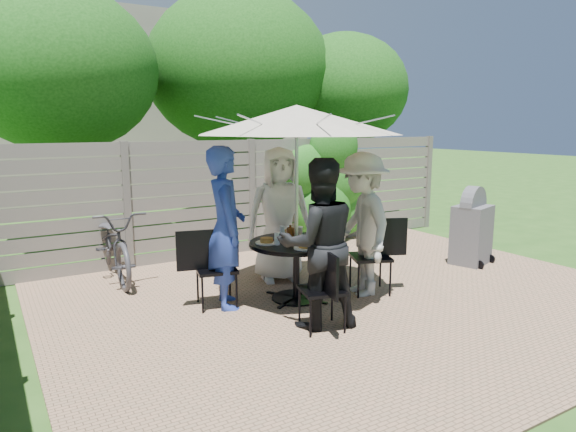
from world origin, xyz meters
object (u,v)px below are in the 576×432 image
plate_left (267,241)px  glass_front (312,240)px  person_back (279,215)px  chair_right (371,271)px  person_left (226,228)px  umbrella (297,120)px  person_front (319,244)px  bbq_grill (472,229)px  person_right (362,225)px  chair_back (277,257)px  chair_left (215,284)px  patio_table (296,259)px  glass_left (277,239)px  plate_back (288,233)px  syrup_jug (290,234)px  bicycle (114,244)px  glass_back (282,232)px  plate_right (325,238)px  plate_front (305,246)px  chair_front (322,306)px  coffee_cup (299,232)px

plate_left → glass_front: 0.53m
person_back → chair_right: bearing=-40.7°
person_left → umbrella: bearing=-90.0°
person_front → glass_front: (0.26, 0.52, -0.09)m
person_left → chair_right: person_left is taller
person_front → bbq_grill: size_ratio=1.48×
glass_front → person_right: bearing=3.5°
chair_back → chair_left: size_ratio=1.02×
person_right → person_back: bearing=-135.0°
patio_table → bbq_grill: (3.09, 0.01, 0.04)m
glass_left → glass_front: (0.31, -0.25, 0.00)m
bbq_grill → plate_left: bearing=160.6°
glass_front → glass_left: bearing=140.8°
chair_back → person_front: bearing=6.7°
plate_back → syrup_jug: syrup_jug is taller
plate_left → glass_front: (0.37, -0.38, 0.05)m
glass_left → bicycle: bicycle is taller
umbrella → glass_back: (-0.03, 0.28, -1.34)m
plate_back → plate_right: bearing=-61.2°
glass_front → plate_back: bearing=83.4°
plate_left → bicycle: 2.33m
plate_back → glass_left: glass_left is taller
chair_back → glass_left: bearing=-7.0°
person_back → plate_front: size_ratio=6.91×
syrup_jug → plate_left: bearing=173.3°
glass_back → plate_left: bearing=-150.7°
umbrella → plate_left: 1.43m
glass_back → glass_left: size_ratio=1.00×
chair_front → plate_left: bearing=19.4°
glass_back → patio_table: bearing=-84.2°
umbrella → glass_left: size_ratio=20.97×
umbrella → coffee_cup: size_ratio=24.46×
person_left → glass_left: size_ratio=13.25×
person_front → patio_table: bearing=-90.0°
patio_table → person_right: 0.91m
coffee_cup → bbq_grill: size_ratio=0.10×
glass_left → bbq_grill: 3.38m
bicycle → person_left: bearing=-63.1°
patio_table → glass_front: size_ratio=9.74×
chair_back → person_left: bearing=-34.0°
chair_front → syrup_jug: 1.15m
coffee_cup → glass_back: bearing=152.9°
chair_back → person_right: person_right is taller
glass_front → bbq_grill: (3.07, 0.28, -0.25)m
chair_front → glass_front: size_ratio=6.23×
bicycle → plate_left: bearing=-54.4°
person_right → chair_back: bearing=-139.4°
chair_front → plate_right: chair_front is taller
umbrella → bicycle: (-1.66, 2.00, -1.64)m
chair_back → plate_right: bearing=27.1°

